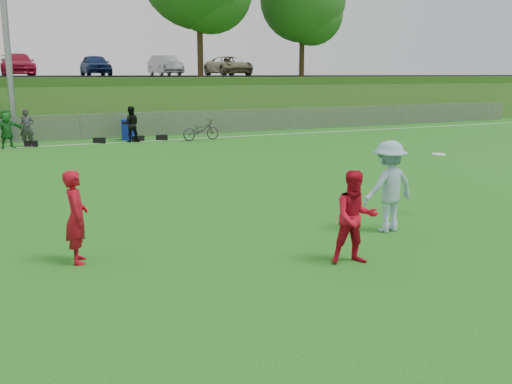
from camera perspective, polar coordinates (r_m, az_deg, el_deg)
ground at (r=10.71m, az=-0.68°, el=-5.69°), size 120.00×120.00×0.00m
sideline_far at (r=27.81m, az=-16.45°, el=4.63°), size 60.00×0.10×0.01m
fence at (r=29.71m, az=-17.14°, el=6.27°), size 58.00×0.06×1.30m
berm at (r=40.55m, az=-19.56°, el=8.65°), size 120.00×18.00×3.00m
parking_lot at (r=42.50m, az=-20.00°, el=10.82°), size 120.00×12.00×0.10m
tree_green_far at (r=40.98m, az=4.94°, el=18.35°), size 5.88×5.88×8.19m
car_row at (r=41.41m, az=-21.58°, el=11.77°), size 32.04×5.18×1.44m
spectator_row at (r=27.43m, az=-22.24°, el=5.92°), size 9.10×0.86×1.69m
gear_bags at (r=28.06m, az=-14.45°, el=5.06°), size 6.62×0.45×0.26m
player_red_left at (r=10.22m, az=-17.53°, el=-2.39°), size 0.46×0.64×1.62m
player_red_center at (r=9.86m, az=9.90°, el=-2.53°), size 0.92×0.80×1.62m
player_blue at (r=12.00m, az=13.12°, el=0.53°), size 1.27×0.79×1.88m
frisbee at (r=13.63m, az=17.81°, el=3.61°), size 0.31×0.31×0.03m
recycling_bin at (r=29.09m, az=-12.66°, el=6.12°), size 0.88×0.88×1.01m
bicycle at (r=28.30m, az=-5.53°, el=6.19°), size 1.99×0.88×1.01m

